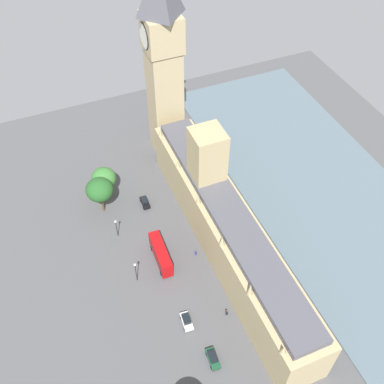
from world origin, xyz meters
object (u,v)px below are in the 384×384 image
at_px(parliament_building, 225,225).
at_px(double_decker_bus_by_river_gate, 161,254).
at_px(car_black_trailing, 145,202).
at_px(plane_tree_corner, 104,178).
at_px(plane_tree_leading, 100,190).
at_px(pedestrian_midblock, 227,313).
at_px(car_white_under_trees, 187,321).
at_px(clock_tower, 163,61).
at_px(street_lamp_near_tower, 135,269).
at_px(car_dark_green_far_end, 213,358).
at_px(pedestrian_opposite_hall, 196,253).
at_px(street_lamp_slot_10, 116,225).

distance_m(parliament_building, double_decker_bus_by_river_gate, 16.12).
xyz_separation_m(car_black_trailing, plane_tree_corner, (8.11, -7.10, 5.24)).
relative_size(plane_tree_leading, plane_tree_corner, 1.20).
bearing_deg(pedestrian_midblock, car_white_under_trees, -9.53).
bearing_deg(double_decker_bus_by_river_gate, parliament_building, -3.78).
xyz_separation_m(clock_tower, plane_tree_leading, (23.57, 16.86, -20.06)).
height_order(clock_tower, street_lamp_near_tower, clock_tower).
bearing_deg(plane_tree_corner, plane_tree_leading, 66.31).
xyz_separation_m(car_dark_green_far_end, pedestrian_opposite_hall, (-6.71, -24.55, -0.16)).
height_order(pedestrian_opposite_hall, pedestrian_midblock, pedestrian_midblock).
bearing_deg(parliament_building, street_lamp_near_tower, 3.21).
distance_m(car_black_trailing, pedestrian_opposite_hall, 20.31).
bearing_deg(street_lamp_near_tower, clock_tower, -119.07).
bearing_deg(plane_tree_corner, clock_tower, -150.95).
relative_size(plane_tree_leading, street_lamp_slot_10, 1.86).
distance_m(double_decker_bus_by_river_gate, plane_tree_corner, 25.98).
bearing_deg(clock_tower, plane_tree_corner, 29.05).
relative_size(double_decker_bus_by_river_gate, street_lamp_slot_10, 1.87).
distance_m(car_dark_green_far_end, plane_tree_corner, 51.85).
distance_m(pedestrian_midblock, street_lamp_slot_10, 32.96).
relative_size(car_dark_green_far_end, pedestrian_opposite_hall, 2.78).
relative_size(clock_tower, double_decker_bus_by_river_gate, 5.07).
distance_m(parliament_building, car_black_trailing, 24.46).
distance_m(double_decker_bus_by_river_gate, car_white_under_trees, 16.78).
relative_size(parliament_building, pedestrian_opposite_hall, 42.29).
height_order(pedestrian_midblock, street_lamp_slot_10, street_lamp_slot_10).
xyz_separation_m(car_white_under_trees, street_lamp_near_tower, (6.33, -13.91, 3.49)).
bearing_deg(car_dark_green_far_end, double_decker_bus_by_river_gate, -82.76).
distance_m(car_black_trailing, plane_tree_leading, 12.51).
bearing_deg(plane_tree_corner, car_black_trailing, 138.81).
bearing_deg(plane_tree_leading, car_dark_green_far_end, 101.81).
distance_m(pedestrian_opposite_hall, plane_tree_corner, 30.52).
xyz_separation_m(parliament_building, street_lamp_slot_10, (22.46, -12.39, -3.60)).
distance_m(plane_tree_corner, street_lamp_slot_10, 14.38).
relative_size(double_decker_bus_by_river_gate, car_white_under_trees, 2.44).
bearing_deg(pedestrian_midblock, car_dark_green_far_end, 49.31).
bearing_deg(street_lamp_slot_10, car_white_under_trees, 103.89).
bearing_deg(street_lamp_near_tower, car_white_under_trees, 114.46).
xyz_separation_m(parliament_building, pedestrian_midblock, (7.08, 16.57, -6.88)).
relative_size(double_decker_bus_by_river_gate, plane_tree_corner, 1.21).
height_order(pedestrian_opposite_hall, plane_tree_leading, plane_tree_leading).
bearing_deg(plane_tree_leading, parliament_building, 137.44).
xyz_separation_m(plane_tree_leading, street_lamp_near_tower, (-1.52, 22.82, -3.28)).
bearing_deg(parliament_building, car_black_trailing, -55.84).
height_order(car_black_trailing, double_decker_bus_by_river_gate, double_decker_bus_by_river_gate).
bearing_deg(double_decker_bus_by_river_gate, pedestrian_midblock, -63.74).
bearing_deg(pedestrian_opposite_hall, plane_tree_leading, -5.04).
bearing_deg(car_white_under_trees, pedestrian_midblock, 175.12).
height_order(parliament_building, car_white_under_trees, parliament_building).
bearing_deg(car_black_trailing, pedestrian_midblock, 101.09).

